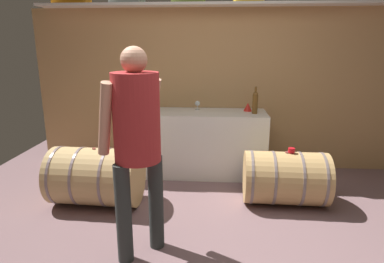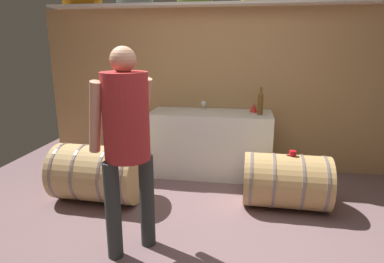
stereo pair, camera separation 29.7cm
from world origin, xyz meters
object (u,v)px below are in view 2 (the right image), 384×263
object	(u,v)px
work_cabinet	(210,143)
wine_barrel_far	(98,173)
wine_bottle_amber	(260,103)
wine_glass	(203,104)
red_funnel	(254,108)
wine_barrel_near	(286,181)
tasting_cup	(293,153)
winemaker_pouring	(126,132)

from	to	relation	value
work_cabinet	wine_barrel_far	size ratio (longest dim) A/B	1.61
wine_bottle_amber	wine_glass	distance (m)	0.77
wine_glass	red_funnel	distance (m)	0.67
wine_bottle_amber	wine_glass	xyz separation A→B (m)	(-0.74, 0.21, -0.07)
wine_bottle_amber	wine_barrel_near	distance (m)	1.06
wine_bottle_amber	wine_barrel_far	size ratio (longest dim) A/B	0.35
wine_barrel_near	tasting_cup	xyz separation A→B (m)	(0.04, -0.00, 0.32)
wine_barrel_far	tasting_cup	distance (m)	2.11
work_cabinet	wine_barrel_far	distance (m)	1.51
wine_barrel_near	winemaker_pouring	bearing A→B (deg)	-142.42
wine_glass	wine_barrel_near	xyz separation A→B (m)	(1.01, -0.95, -0.63)
work_cabinet	tasting_cup	world-z (taller)	work_cabinet
wine_barrel_near	work_cabinet	bearing A→B (deg)	138.97
work_cabinet	wine_glass	size ratio (longest dim) A/B	13.02
red_funnel	winemaker_pouring	xyz separation A→B (m)	(-1.02, -1.91, 0.13)
wine_glass	red_funnel	world-z (taller)	wine_glass
wine_glass	work_cabinet	bearing A→B (deg)	-50.70
wine_glass	wine_barrel_far	distance (m)	1.63
red_funnel	wine_barrel_far	bearing A→B (deg)	-147.74
red_funnel	wine_barrel_near	xyz separation A→B (m)	(0.35, -0.91, -0.61)
red_funnel	wine_bottle_amber	bearing A→B (deg)	-66.44
wine_glass	wine_barrel_near	distance (m)	1.53
wine_glass	tasting_cup	distance (m)	1.46
wine_glass	winemaker_pouring	distance (m)	1.99
wine_glass	wine_barrel_far	world-z (taller)	wine_glass
work_cabinet	wine_bottle_amber	world-z (taller)	wine_bottle_amber
wine_bottle_amber	wine_barrel_near	bearing A→B (deg)	-69.84
wine_barrel_near	wine_barrel_far	distance (m)	2.05
work_cabinet	winemaker_pouring	bearing A→B (deg)	-104.57
wine_barrel_far	tasting_cup	xyz separation A→B (m)	(2.08, 0.16, 0.29)
wine_barrel_near	winemaker_pouring	world-z (taller)	winemaker_pouring
wine_bottle_amber	wine_barrel_far	xyz separation A→B (m)	(-1.77, -0.90, -0.68)
wine_bottle_amber	tasting_cup	world-z (taller)	wine_bottle_amber
wine_bottle_amber	tasting_cup	distance (m)	0.90
work_cabinet	tasting_cup	distance (m)	1.25
wine_glass	wine_barrel_near	world-z (taller)	wine_glass
winemaker_pouring	work_cabinet	bearing A→B (deg)	31.18
red_funnel	tasting_cup	world-z (taller)	red_funnel
red_funnel	tasting_cup	distance (m)	1.03
work_cabinet	wine_glass	xyz separation A→B (m)	(-0.12, 0.14, 0.50)
winemaker_pouring	wine_barrel_near	bearing A→B (deg)	-7.90
work_cabinet	wine_bottle_amber	distance (m)	0.84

